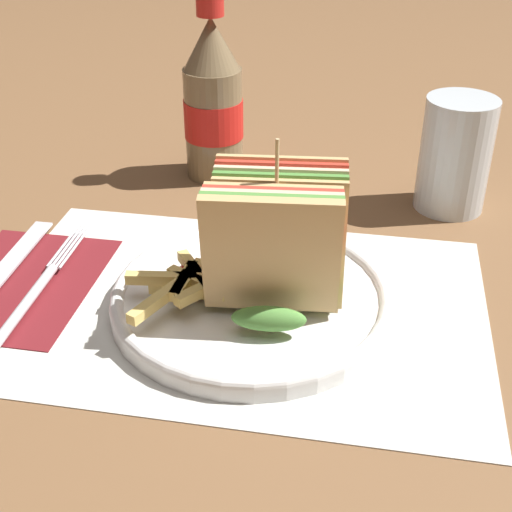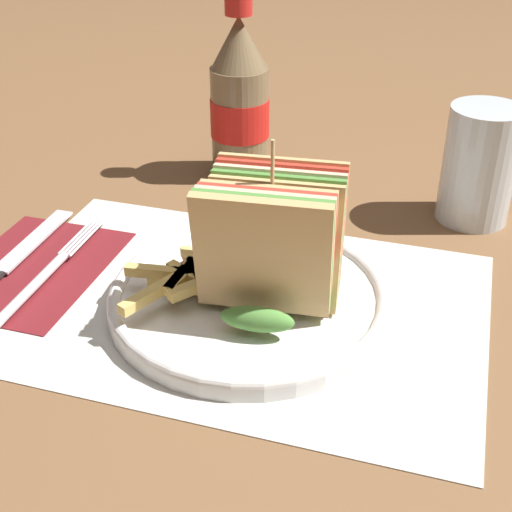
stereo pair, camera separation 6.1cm
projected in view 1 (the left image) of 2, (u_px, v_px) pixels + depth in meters
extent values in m
plane|color=brown|center=(265.00, 297.00, 0.63)|extent=(4.00, 4.00, 0.00)
cube|color=silver|center=(237.00, 305.00, 0.62)|extent=(0.42, 0.29, 0.00)
cylinder|color=white|center=(252.00, 301.00, 0.61)|extent=(0.24, 0.24, 0.01)
torus|color=white|center=(252.00, 294.00, 0.61)|extent=(0.24, 0.24, 0.01)
cube|color=tan|center=(271.00, 256.00, 0.54)|extent=(0.11, 0.04, 0.11)
cube|color=#518E3D|center=(271.00, 252.00, 0.55)|extent=(0.11, 0.04, 0.11)
cube|color=beige|center=(272.00, 248.00, 0.56)|extent=(0.11, 0.04, 0.11)
cube|color=red|center=(272.00, 245.00, 0.56)|extent=(0.11, 0.04, 0.11)
cube|color=tan|center=(273.00, 241.00, 0.57)|extent=(0.11, 0.04, 0.11)
ellipsoid|color=#518E3D|center=(269.00, 319.00, 0.55)|extent=(0.06, 0.03, 0.02)
cube|color=tan|center=(278.00, 244.00, 0.57)|extent=(0.11, 0.04, 0.11)
cube|color=#518E3D|center=(279.00, 238.00, 0.57)|extent=(0.11, 0.04, 0.11)
cube|color=beige|center=(279.00, 231.00, 0.58)|extent=(0.11, 0.04, 0.11)
cube|color=red|center=(280.00, 225.00, 0.59)|extent=(0.11, 0.04, 0.11)
cube|color=tan|center=(280.00, 219.00, 0.59)|extent=(0.11, 0.04, 0.11)
ellipsoid|color=#518E3D|center=(277.00, 287.00, 0.59)|extent=(0.06, 0.03, 0.02)
cylinder|color=tan|center=(276.00, 221.00, 0.56)|extent=(0.00, 0.00, 0.14)
cube|color=#E5C166|center=(191.00, 291.00, 0.59)|extent=(0.07, 0.01, 0.01)
cube|color=#E5C166|center=(228.00, 284.00, 0.60)|extent=(0.05, 0.03, 0.01)
cube|color=#E5C166|center=(205.00, 283.00, 0.60)|extent=(0.05, 0.04, 0.01)
cube|color=#E5C166|center=(188.00, 280.00, 0.59)|extent=(0.02, 0.06, 0.01)
cube|color=#E5C166|center=(220.00, 275.00, 0.60)|extent=(0.06, 0.01, 0.01)
cube|color=#E5C166|center=(213.00, 284.00, 0.58)|extent=(0.05, 0.07, 0.01)
cube|color=#E5C166|center=(198.00, 283.00, 0.59)|extent=(0.06, 0.03, 0.01)
cube|color=#E5C166|center=(161.00, 278.00, 0.59)|extent=(0.06, 0.02, 0.01)
cube|color=#E5C166|center=(195.00, 272.00, 0.60)|extent=(0.04, 0.06, 0.01)
cube|color=#E5C166|center=(160.00, 299.00, 0.57)|extent=(0.04, 0.07, 0.01)
cube|color=#E5C166|center=(184.00, 281.00, 0.59)|extent=(0.01, 0.05, 0.01)
ellipsoid|color=maroon|center=(197.00, 274.00, 0.61)|extent=(0.04, 0.03, 0.01)
cube|color=maroon|center=(22.00, 283.00, 0.64)|extent=(0.13, 0.18, 0.00)
cylinder|color=silver|center=(26.00, 304.00, 0.60)|extent=(0.01, 0.12, 0.01)
cylinder|color=silver|center=(63.00, 246.00, 0.69)|extent=(0.00, 0.08, 0.00)
cylinder|color=silver|center=(67.00, 246.00, 0.68)|extent=(0.00, 0.08, 0.00)
cylinder|color=silver|center=(71.00, 247.00, 0.68)|extent=(0.00, 0.08, 0.00)
cylinder|color=silver|center=(75.00, 247.00, 0.68)|extent=(0.00, 0.08, 0.00)
cube|color=silver|center=(18.00, 254.00, 0.68)|extent=(0.02, 0.12, 0.00)
cylinder|color=#7A6647|center=(214.00, 123.00, 0.81)|extent=(0.07, 0.07, 0.13)
cylinder|color=red|center=(214.00, 118.00, 0.81)|extent=(0.07, 0.07, 0.04)
cone|color=#7A6647|center=(211.00, 43.00, 0.76)|extent=(0.06, 0.06, 0.06)
cylinder|color=red|center=(210.00, 6.00, 0.74)|extent=(0.03, 0.03, 0.02)
cylinder|color=silver|center=(455.00, 155.00, 0.74)|extent=(0.07, 0.07, 0.12)
cylinder|color=black|center=(450.00, 189.00, 0.76)|extent=(0.06, 0.06, 0.04)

